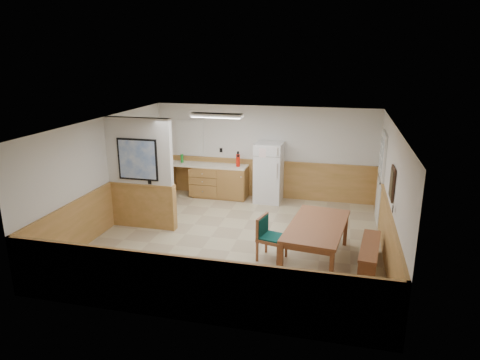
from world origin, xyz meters
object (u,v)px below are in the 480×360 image
(dining_table, at_px, (317,229))
(fire_extinguisher, at_px, (238,160))
(dining_chair, at_px, (268,234))
(soap_bottle, at_px, (182,158))
(refrigerator, at_px, (269,173))
(dining_bench, at_px, (370,250))

(dining_table, height_order, fire_extinguisher, fire_extinguisher)
(dining_chair, xyz_separation_m, soap_bottle, (-3.03, 3.42, 0.52))
(refrigerator, distance_m, soap_bottle, 2.48)
(dining_bench, xyz_separation_m, fire_extinguisher, (-3.30, 3.28, 0.74))
(dining_bench, height_order, dining_chair, dining_chair)
(refrigerator, xyz_separation_m, dining_table, (1.48, -3.23, -0.13))
(refrigerator, xyz_separation_m, dining_chair, (0.56, -3.32, -0.30))
(refrigerator, distance_m, dining_bench, 4.09)
(dining_table, distance_m, soap_bottle, 5.17)
(refrigerator, relative_size, dining_chair, 1.87)
(dining_bench, height_order, soap_bottle, soap_bottle)
(refrigerator, bearing_deg, fire_extinguisher, 178.49)
(refrigerator, distance_m, dining_chair, 3.39)
(dining_chair, height_order, fire_extinguisher, fire_extinguisher)
(dining_bench, relative_size, fire_extinguisher, 3.60)
(refrigerator, bearing_deg, soap_bottle, 179.10)
(soap_bottle, bearing_deg, fire_extinguisher, -1.92)
(fire_extinguisher, distance_m, soap_bottle, 1.62)
(dining_chair, bearing_deg, refrigerator, 113.52)
(dining_chair, xyz_separation_m, fire_extinguisher, (-1.41, 3.37, 0.59))
(dining_chair, bearing_deg, soap_bottle, 145.40)
(dining_table, distance_m, dining_bench, 1.03)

